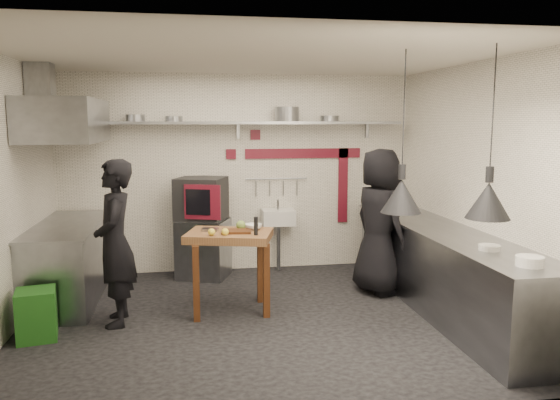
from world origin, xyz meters
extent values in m
plane|color=black|center=(0.00, 0.00, 0.00)|extent=(5.00, 5.00, 0.00)
plane|color=silver|center=(0.00, 0.00, 2.80)|extent=(5.00, 5.00, 0.00)
cube|color=silver|center=(0.00, 2.10, 1.40)|extent=(5.00, 0.04, 2.80)
cube|color=silver|center=(0.00, -2.10, 1.40)|extent=(5.00, 0.04, 2.80)
cube|color=silver|center=(-2.50, 0.00, 1.40)|extent=(0.04, 4.20, 2.80)
cube|color=silver|center=(2.50, 0.00, 1.40)|extent=(0.04, 4.20, 2.80)
cube|color=maroon|center=(0.95, 2.08, 1.68)|extent=(1.70, 0.02, 0.14)
cube|color=maroon|center=(1.55, 2.08, 1.20)|extent=(0.14, 0.02, 1.10)
cube|color=maroon|center=(0.25, 2.08, 1.95)|extent=(0.14, 0.02, 0.14)
cube|color=maroon|center=(-0.10, 2.08, 1.68)|extent=(0.14, 0.02, 0.14)
cube|color=slate|center=(0.00, 1.92, 2.12)|extent=(4.60, 0.34, 0.04)
cube|color=slate|center=(-1.90, 2.07, 2.02)|extent=(0.04, 0.06, 0.24)
cube|color=slate|center=(0.00, 2.07, 2.02)|extent=(0.04, 0.06, 0.24)
cube|color=slate|center=(1.90, 2.07, 2.02)|extent=(0.04, 0.06, 0.24)
cylinder|color=slate|center=(-1.39, 1.92, 2.19)|extent=(0.27, 0.27, 0.09)
cylinder|color=slate|center=(-0.88, 1.92, 2.18)|extent=(0.28, 0.28, 0.07)
cylinder|color=slate|center=(0.68, 1.92, 2.24)|extent=(0.40, 0.40, 0.20)
cylinder|color=slate|center=(1.29, 1.92, 2.18)|extent=(0.30, 0.30, 0.08)
cube|color=slate|center=(-0.52, 1.76, 0.40)|extent=(0.81, 0.77, 0.80)
cube|color=black|center=(-0.54, 1.80, 1.09)|extent=(0.78, 0.76, 0.58)
cube|color=maroon|center=(-0.53, 1.47, 1.09)|extent=(0.47, 0.20, 0.46)
cube|color=black|center=(-0.59, 1.48, 1.09)|extent=(0.32, 0.13, 0.34)
cube|color=silver|center=(0.55, 1.92, 0.78)|extent=(0.46, 0.34, 0.22)
cylinder|color=slate|center=(0.55, 1.92, 0.96)|extent=(0.03, 0.03, 0.14)
cylinder|color=slate|center=(0.55, 1.88, 0.34)|extent=(0.06, 0.06, 0.66)
cylinder|color=slate|center=(0.55, 2.06, 1.32)|extent=(0.90, 0.02, 0.02)
cube|color=slate|center=(2.15, 0.00, 0.45)|extent=(0.70, 3.80, 0.90)
cube|color=slate|center=(2.15, 0.00, 0.92)|extent=(0.76, 3.90, 0.03)
cylinder|color=silver|center=(2.12, -1.61, 0.97)|extent=(0.23, 0.23, 0.09)
cylinder|color=silver|center=(2.10, -1.02, 0.96)|extent=(0.22, 0.22, 0.05)
cube|color=slate|center=(-2.15, 1.05, 0.45)|extent=(0.70, 1.90, 0.90)
cube|color=slate|center=(-2.15, 1.05, 0.92)|extent=(0.76, 2.00, 0.03)
cube|color=slate|center=(-2.10, 1.05, 2.15)|extent=(0.78, 1.60, 0.50)
cube|color=slate|center=(-2.35, 1.05, 2.55)|extent=(0.28, 0.28, 0.50)
cube|color=#1C5717|center=(-2.21, -0.18, 0.25)|extent=(0.43, 0.43, 0.50)
cube|color=#462410|center=(-0.19, 0.26, 0.93)|extent=(0.35, 0.27, 0.02)
cylinder|color=black|center=(0.01, 0.08, 1.02)|extent=(0.05, 0.05, 0.20)
sphere|color=gold|center=(-0.47, 0.13, 0.96)|extent=(0.10, 0.10, 0.08)
sphere|color=gold|center=(-0.32, 0.12, 0.96)|extent=(0.10, 0.10, 0.08)
sphere|color=olive|center=(-0.13, 0.40, 0.97)|extent=(0.12, 0.12, 0.11)
cube|color=slate|center=(-0.48, 0.39, 0.94)|extent=(0.20, 0.15, 0.03)
imported|color=silver|center=(0.02, 0.40, 0.95)|extent=(0.23, 0.23, 0.06)
imported|color=black|center=(-1.48, 0.13, 0.88)|extent=(0.46, 0.66, 1.76)
imported|color=black|center=(1.63, 0.70, 0.91)|extent=(0.80, 1.01, 1.81)
camera|label=1|loc=(-0.69, -5.67, 2.14)|focal=35.00mm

